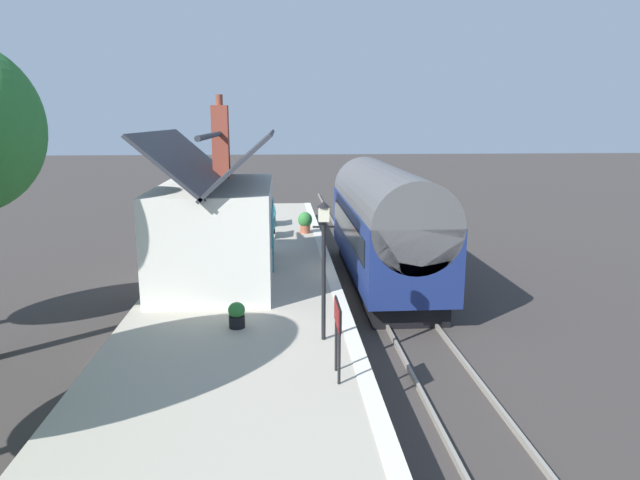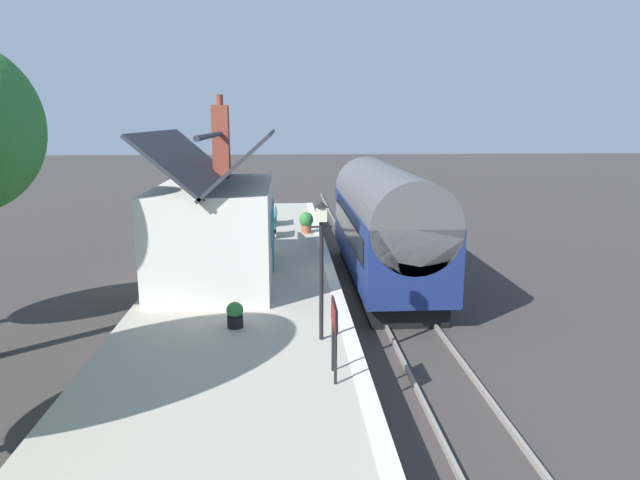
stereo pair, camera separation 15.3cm
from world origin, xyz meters
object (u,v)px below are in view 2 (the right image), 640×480
Objects in this scene: bench_platform_end at (273,226)px; planter_by_door at (215,213)px; station_building at (218,227)px; bench_by_lamp at (274,215)px; train at (384,224)px; lamp_post_platform at (321,243)px; planter_edge_far at (235,314)px; planter_edge_near at (306,222)px; station_sign_board at (334,321)px.

planter_by_door is at bearing 32.62° from bench_platform_end.
bench_by_lamp is (9.28, -1.62, -1.20)m from station_building.
train reaches higher than lamp_post_platform.
station_building is 6.39m from lamp_post_platform.
bench_platform_end is at bearing -147.38° from planter_by_door.
bench_platform_end reaches higher than planter_by_door.
bench_platform_end is at bearing 6.53° from lamp_post_platform.
planter_edge_far reaches higher than planter_by_door.
planter_edge_near reaches higher than bench_platform_end.
planter_edge_far is 0.71× the size of planter_edge_near.
planter_edge_near is (0.74, -1.51, 0.05)m from bench_platform_end.
planter_edge_far is at bearing 177.10° from bench_by_lamp.
train is at bearing -137.99° from bench_platform_end.
planter_edge_far is 3.77m from station_sign_board.
station_building reaches higher than planter_by_door.
bench_platform_end is 2.89m from bench_by_lamp.
train is 6.59× the size of station_sign_board.
bench_by_lamp is 1.46× the size of planter_edge_near.
planter_edge_far is at bearing -171.46° from planter_by_door.
bench_platform_end is 14.10m from station_sign_board.
station_building is at bearing 22.38° from station_sign_board.
station_building reaches higher than station_sign_board.
bench_by_lamp is at bearing 35.33° from planter_edge_near.
lamp_post_platform is (-12.00, -1.38, 1.85)m from bench_platform_end.
bench_platform_end is at bearing -3.70° from planter_edge_far.
planter_edge_far is (-13.97, 0.71, -0.14)m from bench_by_lamp.
station_sign_board reaches higher than planter_by_door.
train is 9.77m from station_sign_board.
planter_by_door is at bearing 8.54° from planter_edge_far.
planter_by_door is at bearing 7.49° from station_building.
station_sign_board is at bearing -157.62° from station_building.
station_building is 11.44m from planter_by_door.
bench_platform_end is 1.53× the size of planter_by_door.
bench_by_lamp is at bearing 5.31° from lamp_post_platform.
planter_edge_near is (11.82, -2.23, 0.19)m from planter_edge_far.
planter_by_door is at bearing 13.74° from station_sign_board.
lamp_post_platform is 2.09× the size of station_sign_board.
planter_by_door is (4.86, 3.11, -0.17)m from bench_platform_end.
train is at bearing -36.91° from planter_edge_far.
planter_by_door is 0.28× the size of lamp_post_platform.
bench_platform_end and bench_by_lamp have the same top height.
station_sign_board is at bearing 164.29° from train.
station_building is 2.21× the size of lamp_post_platform.
planter_edge_far is at bearing 37.17° from station_sign_board.
lamp_post_platform reaches higher than planter_by_door.
station_sign_board reaches higher than planter_edge_far.
planter_edge_far is 3.03m from lamp_post_platform.
lamp_post_platform is at bearing -174.69° from bench_by_lamp.
station_building is 6.71m from bench_platform_end.
train is 7.96m from lamp_post_platform.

